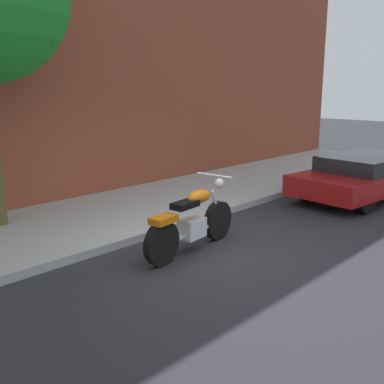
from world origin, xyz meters
name	(u,v)px	position (x,y,z in m)	size (l,w,h in m)	color
ground_plane	(221,253)	(0.00, 0.00, 0.00)	(60.00, 60.00, 0.00)	#28282D
sidewalk	(112,214)	(0.00, 2.90, 0.07)	(22.84, 3.13, 0.14)	#AAAAAA
building_facade	(53,24)	(0.00, 4.72, 3.91)	(22.84, 0.50, 7.81)	brown
motorcycle	(192,223)	(-0.25, 0.41, 0.47)	(2.16, 0.70, 1.18)	black
parked_car_red	(367,175)	(5.31, -0.10, 0.55)	(4.49, 2.13, 1.03)	black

